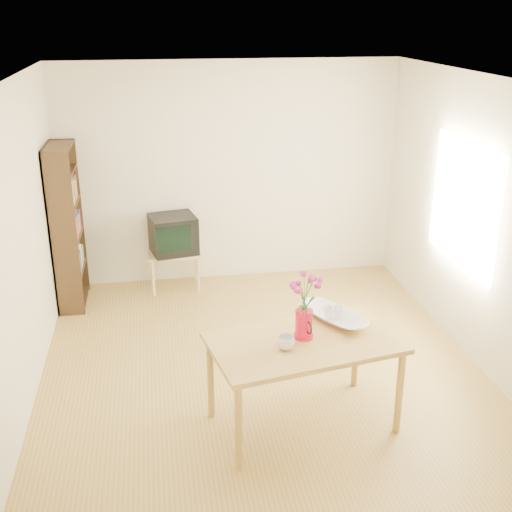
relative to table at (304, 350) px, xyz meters
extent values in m
plane|color=olive|center=(-0.18, 0.89, -0.67)|extent=(4.50, 4.50, 0.00)
plane|color=white|center=(-0.18, 0.89, 1.93)|extent=(4.50, 4.50, 0.00)
plane|color=beige|center=(-0.18, 3.14, 0.63)|extent=(4.00, 0.00, 4.00)
plane|color=beige|center=(-0.18, -1.36, 0.63)|extent=(4.00, 0.00, 4.00)
plane|color=beige|center=(-2.18, 0.89, 0.63)|extent=(0.00, 4.50, 4.50)
plane|color=beige|center=(1.82, 0.89, 0.63)|extent=(0.00, 4.50, 4.50)
plane|color=white|center=(1.80, 1.19, 0.73)|extent=(0.00, 1.30, 1.30)
cube|color=#A98239|center=(0.00, 0.00, 0.06)|extent=(1.56, 1.08, 0.04)
cylinder|color=#A98239|center=(-0.58, -0.47, -0.32)|extent=(0.06, 0.06, 0.71)
cylinder|color=#A98239|center=(0.71, -0.22, -0.32)|extent=(0.06, 0.06, 0.71)
cylinder|color=#A98239|center=(-0.71, 0.22, -0.32)|extent=(0.06, 0.06, 0.71)
cylinder|color=#A98239|center=(0.58, 0.47, -0.32)|extent=(0.06, 0.06, 0.71)
cube|color=tan|center=(-0.88, 2.86, -0.23)|extent=(0.60, 0.45, 0.03)
cylinder|color=tan|center=(-1.14, 2.68, -0.46)|extent=(0.04, 0.04, 0.43)
cylinder|color=tan|center=(-0.62, 2.68, -0.46)|extent=(0.04, 0.04, 0.43)
cylinder|color=tan|center=(-1.14, 3.05, -0.46)|extent=(0.04, 0.04, 0.43)
cylinder|color=tan|center=(-0.62, 3.05, -0.46)|extent=(0.04, 0.04, 0.43)
cube|color=black|center=(-2.03, 2.30, 0.23)|extent=(0.28, 0.02, 1.80)
cube|color=black|center=(-2.03, 2.98, 0.23)|extent=(0.28, 0.03, 1.80)
cube|color=black|center=(-2.16, 2.64, 0.23)|extent=(0.02, 0.70, 1.80)
cube|color=black|center=(-2.03, 2.64, -0.63)|extent=(0.27, 0.65, 0.02)
cube|color=black|center=(-2.03, 2.64, -0.27)|extent=(0.27, 0.65, 0.02)
cube|color=black|center=(-2.03, 2.64, 0.11)|extent=(0.27, 0.65, 0.02)
cube|color=black|center=(-2.03, 2.64, 0.49)|extent=(0.27, 0.65, 0.02)
cube|color=black|center=(-2.03, 2.64, 0.85)|extent=(0.27, 0.65, 0.02)
cube|color=black|center=(-2.03, 2.64, 1.11)|extent=(0.27, 0.65, 0.02)
cylinder|color=red|center=(0.00, 0.06, 0.19)|extent=(0.13, 0.13, 0.22)
cylinder|color=red|center=(0.00, 0.06, 0.09)|extent=(0.15, 0.15, 0.02)
cylinder|color=red|center=(0.00, 0.06, 0.30)|extent=(0.14, 0.14, 0.01)
cone|color=red|center=(-0.01, 0.00, 0.28)|extent=(0.06, 0.07, 0.06)
torus|color=black|center=(0.02, 0.13, 0.20)|extent=(0.04, 0.10, 0.10)
imported|color=white|center=(-0.17, -0.10, 0.13)|extent=(0.18, 0.18, 0.10)
imported|color=white|center=(0.31, 0.31, 0.28)|extent=(0.59, 0.59, 0.41)
imported|color=white|center=(0.27, 0.31, 0.25)|extent=(0.11, 0.11, 0.07)
imported|color=white|center=(0.35, 0.33, 0.24)|extent=(0.10, 0.10, 0.07)
cube|color=black|center=(-0.88, 2.86, 0.01)|extent=(0.58, 0.55, 0.44)
cube|color=black|center=(-0.88, 2.94, 0.03)|extent=(0.39, 0.31, 0.31)
cube|color=black|center=(-0.88, 2.63, 0.03)|extent=(0.39, 0.09, 0.31)
camera|label=1|loc=(-1.07, -4.22, 2.45)|focal=45.00mm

